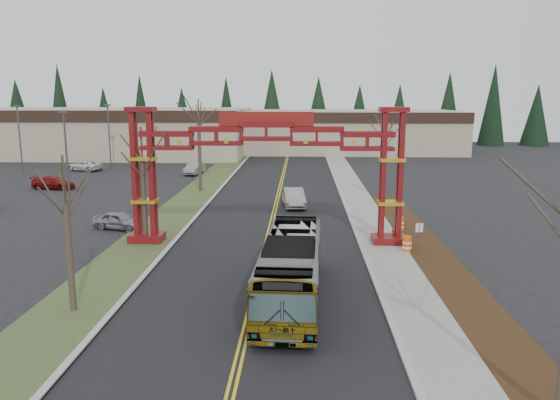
{
  "coord_description": "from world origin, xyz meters",
  "views": [
    {
      "loc": [
        2.26,
        -16.74,
        9.61
      ],
      "look_at": [
        0.96,
        15.92,
        3.33
      ],
      "focal_mm": 35.0,
      "sensor_mm": 36.0,
      "label": 1
    }
  ],
  "objects_px": {
    "retail_building_west": "(105,132)",
    "barrel_south": "(407,245)",
    "barrel_mid": "(395,235)",
    "barrel_north": "(400,224)",
    "bare_tree_median_far": "(199,123)",
    "transit_bus": "(291,269)",
    "retail_building_east": "(346,131)",
    "light_pole_far": "(109,132)",
    "silver_sedan": "(294,198)",
    "bare_tree_right_far": "(386,136)",
    "parked_car_mid_a": "(53,183)",
    "street_sign": "(419,232)",
    "gateway_arch": "(266,153)",
    "bare_tree_median_mid": "(142,161)",
    "parked_car_near_a": "(119,221)",
    "light_pole_mid": "(20,136)",
    "parked_car_far_b": "(84,166)",
    "light_pole_near": "(66,149)",
    "bare_tree_median_near": "(65,201)"
  },
  "relations": [
    {
      "from": "light_pole_far",
      "to": "street_sign",
      "type": "bearing_deg",
      "value": -49.89
    },
    {
      "from": "retail_building_east",
      "to": "silver_sedan",
      "type": "bearing_deg",
      "value": -99.59
    },
    {
      "from": "bare_tree_median_near",
      "to": "barrel_mid",
      "type": "bearing_deg",
      "value": 37.37
    },
    {
      "from": "barrel_mid",
      "to": "transit_bus",
      "type": "bearing_deg",
      "value": -121.69
    },
    {
      "from": "retail_building_west",
      "to": "light_pole_far",
      "type": "xyz_separation_m",
      "value": [
        6.97,
        -17.8,
        1.15
      ]
    },
    {
      "from": "parked_car_mid_a",
      "to": "street_sign",
      "type": "relative_size",
      "value": 2.24
    },
    {
      "from": "gateway_arch",
      "to": "barrel_north",
      "type": "distance_m",
      "value": 11.35
    },
    {
      "from": "retail_building_west",
      "to": "barrel_south",
      "type": "distance_m",
      "value": 68.07
    },
    {
      "from": "parked_car_near_a",
      "to": "barrel_south",
      "type": "height_order",
      "value": "parked_car_near_a"
    },
    {
      "from": "parked_car_mid_a",
      "to": "bare_tree_median_near",
      "type": "distance_m",
      "value": 36.14
    },
    {
      "from": "light_pole_mid",
      "to": "street_sign",
      "type": "xyz_separation_m",
      "value": [
        40.54,
        -31.05,
        -3.45
      ]
    },
    {
      "from": "bare_tree_right_far",
      "to": "light_pole_far",
      "type": "distance_m",
      "value": 38.74
    },
    {
      "from": "gateway_arch",
      "to": "bare_tree_right_far",
      "type": "bearing_deg",
      "value": 57.9
    },
    {
      "from": "parked_car_near_a",
      "to": "light_pole_far",
      "type": "distance_m",
      "value": 35.12
    },
    {
      "from": "gateway_arch",
      "to": "bare_tree_median_far",
      "type": "bearing_deg",
      "value": 112.23
    },
    {
      "from": "transit_bus",
      "to": "street_sign",
      "type": "height_order",
      "value": "transit_bus"
    },
    {
      "from": "silver_sedan",
      "to": "bare_tree_right_far",
      "type": "distance_m",
      "value": 10.52
    },
    {
      "from": "barrel_mid",
      "to": "barrel_north",
      "type": "height_order",
      "value": "barrel_north"
    },
    {
      "from": "retail_building_west",
      "to": "bare_tree_median_mid",
      "type": "distance_m",
      "value": 58.49
    },
    {
      "from": "parked_car_near_a",
      "to": "bare_tree_median_mid",
      "type": "height_order",
      "value": "bare_tree_median_mid"
    },
    {
      "from": "barrel_south",
      "to": "barrel_north",
      "type": "bearing_deg",
      "value": 84.65
    },
    {
      "from": "bare_tree_right_far",
      "to": "bare_tree_median_far",
      "type": "bearing_deg",
      "value": 168.59
    },
    {
      "from": "silver_sedan",
      "to": "barrel_south",
      "type": "xyz_separation_m",
      "value": [
        7.22,
        -14.1,
        -0.27
      ]
    },
    {
      "from": "parked_car_mid_a",
      "to": "retail_building_east",
      "type": "bearing_deg",
      "value": -29.79
    },
    {
      "from": "silver_sedan",
      "to": "bare_tree_median_far",
      "type": "distance_m",
      "value": 13.55
    },
    {
      "from": "light_pole_far",
      "to": "barrel_north",
      "type": "distance_m",
      "value": 46.17
    },
    {
      "from": "bare_tree_median_far",
      "to": "transit_bus",
      "type": "bearing_deg",
      "value": -71.75
    },
    {
      "from": "silver_sedan",
      "to": "barrel_north",
      "type": "xyz_separation_m",
      "value": [
        7.72,
        -8.72,
        -0.27
      ]
    },
    {
      "from": "parked_car_near_a",
      "to": "parked_car_far_b",
      "type": "xyz_separation_m",
      "value": [
        -14.92,
        30.94,
        0.02
      ]
    },
    {
      "from": "parked_car_mid_a",
      "to": "bare_tree_median_far",
      "type": "height_order",
      "value": "bare_tree_median_far"
    },
    {
      "from": "bare_tree_right_far",
      "to": "light_pole_near",
      "type": "relative_size",
      "value": 0.96
    },
    {
      "from": "bare_tree_median_mid",
      "to": "bare_tree_right_far",
      "type": "bearing_deg",
      "value": 41.91
    },
    {
      "from": "parked_car_far_b",
      "to": "light_pole_mid",
      "type": "relative_size",
      "value": 0.57
    },
    {
      "from": "light_pole_near",
      "to": "barrel_mid",
      "type": "bearing_deg",
      "value": -25.23
    },
    {
      "from": "bare_tree_median_mid",
      "to": "barrel_mid",
      "type": "relative_size",
      "value": 8.51
    },
    {
      "from": "bare_tree_median_near",
      "to": "transit_bus",
      "type": "bearing_deg",
      "value": 9.93
    },
    {
      "from": "parked_car_far_b",
      "to": "barrel_mid",
      "type": "relative_size",
      "value": 5.39
    },
    {
      "from": "barrel_mid",
      "to": "barrel_north",
      "type": "relative_size",
      "value": 0.84
    },
    {
      "from": "barrel_north",
      "to": "light_pole_far",
      "type": "bearing_deg",
      "value": 134.74
    },
    {
      "from": "barrel_north",
      "to": "barrel_mid",
      "type": "bearing_deg",
      "value": -105.86
    },
    {
      "from": "transit_bus",
      "to": "retail_building_east",
      "type": "bearing_deg",
      "value": 85.85
    },
    {
      "from": "gateway_arch",
      "to": "barrel_north",
      "type": "xyz_separation_m",
      "value": [
        9.32,
        3.51,
        -5.45
      ]
    },
    {
      "from": "barrel_north",
      "to": "light_pole_mid",
      "type": "bearing_deg",
      "value": 148.09
    },
    {
      "from": "light_pole_near",
      "to": "barrel_south",
      "type": "bearing_deg",
      "value": -29.29
    },
    {
      "from": "bare_tree_median_mid",
      "to": "bare_tree_right_far",
      "type": "height_order",
      "value": "bare_tree_right_far"
    },
    {
      "from": "bare_tree_right_far",
      "to": "barrel_south",
      "type": "relative_size",
      "value": 7.5
    },
    {
      "from": "silver_sedan",
      "to": "street_sign",
      "type": "relative_size",
      "value": 2.42
    },
    {
      "from": "silver_sedan",
      "to": "light_pole_mid",
      "type": "relative_size",
      "value": 0.58
    },
    {
      "from": "light_pole_mid",
      "to": "barrel_north",
      "type": "relative_size",
      "value": 7.88
    },
    {
      "from": "silver_sedan",
      "to": "light_pole_near",
      "type": "height_order",
      "value": "light_pole_near"
    }
  ]
}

